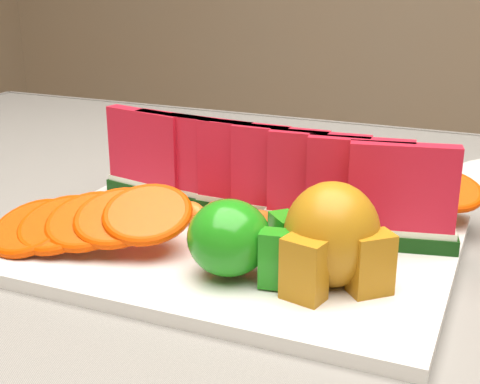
# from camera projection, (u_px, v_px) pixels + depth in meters

# --- Properties ---
(table) EXTENTS (1.40, 0.90, 0.75)m
(table) POSITION_uv_depth(u_px,v_px,m) (257.00, 326.00, 0.70)
(table) COLOR #452D1C
(table) RESTS_ON ground
(tablecloth) EXTENTS (1.53, 1.03, 0.20)m
(tablecloth) POSITION_uv_depth(u_px,v_px,m) (257.00, 272.00, 0.68)
(tablecloth) COLOR gray
(tablecloth) RESTS_ON table
(platter) EXTENTS (0.40, 0.30, 0.01)m
(platter) POSITION_uv_depth(u_px,v_px,m) (235.00, 244.00, 0.63)
(platter) COLOR silver
(platter) RESTS_ON tablecloth
(apple_cluster) EXTENTS (0.11, 0.09, 0.06)m
(apple_cluster) POSITION_uv_depth(u_px,v_px,m) (238.00, 240.00, 0.54)
(apple_cluster) COLOR #2A7716
(apple_cluster) RESTS_ON platter
(pear_cluster) EXTENTS (0.10, 0.10, 0.09)m
(pear_cluster) POSITION_uv_depth(u_px,v_px,m) (333.00, 238.00, 0.53)
(pear_cluster) COLOR #A68406
(pear_cluster) RESTS_ON platter
(fork) EXTENTS (0.09, 0.19, 0.00)m
(fork) POSITION_uv_depth(u_px,v_px,m) (163.00, 138.00, 1.02)
(fork) COLOR silver
(fork) RESTS_ON tablecloth
(watermelon_row) EXTENTS (0.39, 0.07, 0.10)m
(watermelon_row) POSITION_uv_depth(u_px,v_px,m) (261.00, 177.00, 0.66)
(watermelon_row) COLOR #0E3C0F
(watermelon_row) RESTS_ON platter
(orange_fan_front) EXTENTS (0.20, 0.13, 0.05)m
(orange_fan_front) POSITION_uv_depth(u_px,v_px,m) (89.00, 221.00, 0.60)
(orange_fan_front) COLOR #FB5600
(orange_fan_front) RESTS_ON platter
(orange_fan_back) EXTENTS (0.37, 0.10, 0.05)m
(orange_fan_back) POSITION_uv_depth(u_px,v_px,m) (308.00, 181.00, 0.72)
(orange_fan_back) COLOR #FB5600
(orange_fan_back) RESTS_ON platter
(tangerine_segments) EXTENTS (0.20, 0.05, 0.02)m
(tangerine_segments) POSITION_uv_depth(u_px,v_px,m) (251.00, 221.00, 0.64)
(tangerine_segments) COLOR #E15D00
(tangerine_segments) RESTS_ON platter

